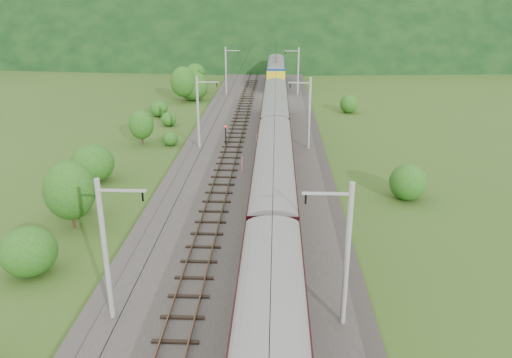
{
  "coord_description": "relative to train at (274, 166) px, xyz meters",
  "views": [
    {
      "loc": [
        2.5,
        -22.42,
        16.76
      ],
      "look_at": [
        0.95,
        15.56,
        2.6
      ],
      "focal_mm": 35.0,
      "sensor_mm": 36.0,
      "label": 1
    }
  ],
  "objects": [
    {
      "name": "track_left",
      "position": [
        -4.8,
        -5.55,
        -3.37
      ],
      "size": [
        2.4,
        220.0,
        0.27
      ],
      "color": "#513723",
      "rests_on": "railbed"
    },
    {
      "name": "track_right",
      "position": [
        0.0,
        -5.55,
        -3.37
      ],
      "size": [
        2.4,
        220.0,
        0.27
      ],
      "color": "#513723",
      "rests_on": "railbed"
    },
    {
      "name": "mountain_main",
      "position": [
        -2.4,
        244.45,
        -3.75
      ],
      "size": [
        504.0,
        360.0,
        244.0
      ],
      "primitive_type": "ellipsoid",
      "color": "black",
      "rests_on": "ground"
    },
    {
      "name": "catenary_right",
      "position": [
        3.72,
        16.45,
        0.75
      ],
      "size": [
        2.54,
        192.28,
        8.0
      ],
      "color": "gray",
      "rests_on": "railbed"
    },
    {
      "name": "overhead_wires",
      "position": [
        -2.4,
        -5.55,
        3.35
      ],
      "size": [
        4.83,
        198.0,
        0.03
      ],
      "color": "black",
      "rests_on": "ground"
    },
    {
      "name": "signal",
      "position": [
        -5.67,
        17.49,
        -2.1
      ],
      "size": [
        0.25,
        0.25,
        2.29
      ],
      "color": "black",
      "rests_on": "railbed"
    },
    {
      "name": "hazard_post_near",
      "position": [
        -3.1,
        8.05,
        -2.67
      ],
      "size": [
        0.17,
        0.17,
        1.55
      ],
      "primitive_type": "cylinder",
      "color": "red",
      "rests_on": "railbed"
    },
    {
      "name": "vegetation_left",
      "position": [
        -15.32,
        6.73,
        -1.64
      ],
      "size": [
        10.66,
        147.75,
        5.82
      ],
      "color": "#214B14",
      "rests_on": "ground"
    },
    {
      "name": "ground",
      "position": [
        -2.4,
        -15.55,
        -3.75
      ],
      "size": [
        600.0,
        600.0,
        0.0
      ],
      "primitive_type": "plane",
      "color": "#2A4A17",
      "rests_on": "ground"
    },
    {
      "name": "vegetation_right",
      "position": [
        10.73,
        -3.95,
        -2.49
      ],
      "size": [
        4.98,
        96.94,
        2.84
      ],
      "color": "#214B14",
      "rests_on": "ground"
    },
    {
      "name": "train",
      "position": [
        0.0,
        0.0,
        0.0
      ],
      "size": [
        3.19,
        127.53,
        5.56
      ],
      "color": "black",
      "rests_on": "ground"
    },
    {
      "name": "hazard_post_far",
      "position": [
        -2.03,
        17.24,
        -2.77
      ],
      "size": [
        0.14,
        0.14,
        1.36
      ],
      "primitive_type": "cylinder",
      "color": "red",
      "rests_on": "railbed"
    },
    {
      "name": "catenary_left",
      "position": [
        -8.52,
        16.45,
        0.75
      ],
      "size": [
        2.54,
        192.28,
        8.0
      ],
      "color": "gray",
      "rests_on": "railbed"
    },
    {
      "name": "mountain_ridge",
      "position": [
        -122.4,
        284.45,
        -3.75
      ],
      "size": [
        336.0,
        280.0,
        132.0
      ],
      "primitive_type": "ellipsoid",
      "color": "black",
      "rests_on": "ground"
    },
    {
      "name": "railbed",
      "position": [
        -2.4,
        -5.55,
        -3.6
      ],
      "size": [
        14.0,
        220.0,
        0.3
      ],
      "primitive_type": "cube",
      "color": "#38332D",
      "rests_on": "ground"
    }
  ]
}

